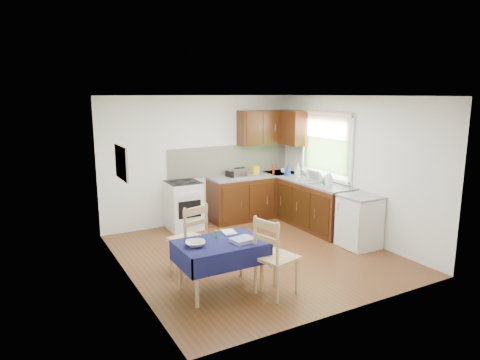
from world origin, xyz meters
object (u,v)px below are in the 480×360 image
dining_table (221,250)px  chair_near (274,254)px  sandwich_press (234,173)px  kettle (329,180)px  dish_rack (314,180)px  toaster (239,173)px  chair_far (190,236)px

dining_table → chair_near: chair_near is taller
sandwich_press → kettle: 1.93m
dining_table → sandwich_press: (1.66, 2.74, 0.41)m
dish_rack → toaster: bearing=128.0°
chair_far → toaster: bearing=-148.7°
chair_near → kettle: kettle is taller
chair_far → kettle: kettle is taller
dish_rack → chair_far: bearing=-171.6°
chair_near → kettle: bearing=-69.0°
dining_table → dish_rack: 3.19m
sandwich_press → dish_rack: (1.09, -1.16, -0.05)m
chair_near → sandwich_press: 3.40m
dish_rack → kettle: (-0.01, -0.43, 0.08)m
dining_table → sandwich_press: size_ratio=4.18×
chair_near → dish_rack: (2.22, 2.02, 0.37)m
chair_near → chair_far: bearing=14.3°
chair_far → chair_near: chair_near is taller
chair_near → kettle: (2.21, 1.58, 0.46)m
dining_table → chair_far: (-0.12, 0.73, -0.02)m
chair_near → toaster: 3.28m
dish_rack → kettle: size_ratio=1.92×
chair_far → chair_near: size_ratio=0.98×
toaster → kettle: bearing=-45.0°
kettle → sandwich_press: bearing=124.1°
sandwich_press → dish_rack: bearing=-62.8°
dining_table → dish_rack: size_ratio=2.40×
sandwich_press → toaster: bearing=-90.6°
dining_table → chair_near: size_ratio=1.07×
dining_table → toaster: toaster is taller
chair_far → sandwich_press: sandwich_press is taller
dining_table → toaster: 3.13m
toaster → kettle: kettle is taller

